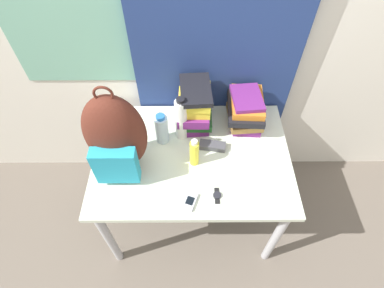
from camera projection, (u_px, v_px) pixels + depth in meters
ground_plane at (192, 264)px, 2.03m from camera, size 12.00×12.00×0.00m
wall_back at (191, 24)px, 1.58m from camera, size 6.00×0.06×2.50m
curtain_blue at (218, 30)px, 1.55m from camera, size 0.94×0.04×2.50m
desk at (192, 164)px, 1.77m from camera, size 1.11×0.78×0.73m
backpack at (116, 137)px, 1.47m from camera, size 0.31×0.26×0.55m
book_stack_left at (194, 107)px, 1.74m from camera, size 0.21×0.27×0.28m
book_stack_center at (246, 110)px, 1.76m from camera, size 0.22×0.29×0.22m
water_bottle at (162, 129)px, 1.69m from camera, size 0.07×0.07×0.21m
sports_bottle at (181, 119)px, 1.67m from camera, size 0.07×0.07×0.30m
sunscreen_bottle at (194, 153)px, 1.60m from camera, size 0.05×0.05×0.19m
cell_phone at (190, 201)px, 1.51m from camera, size 0.09×0.11×0.02m
sunglasses_case at (212, 146)px, 1.72m from camera, size 0.16×0.08×0.04m
wristwatch at (217, 195)px, 1.53m from camera, size 0.04×0.09×0.01m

